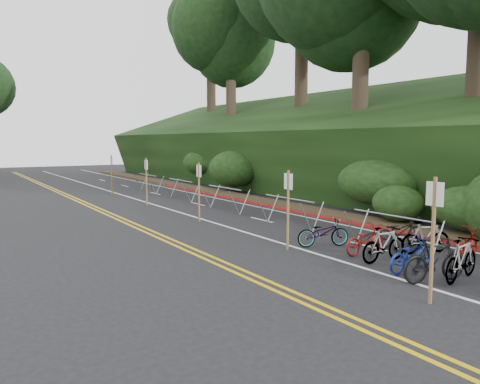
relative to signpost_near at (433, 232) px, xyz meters
The scene contains 10 objects.
ground 1.59m from the signpost_near, 102.44° to the left, with size 120.00×120.00×0.00m, color black.
road_markings 10.68m from the signpost_near, 87.12° to the left, with size 7.47×80.00×0.01m.
red_curb 13.74m from the signpost_near, 65.80° to the left, with size 0.25×28.00×0.10m, color maroon.
embankment 23.38m from the signpost_near, 56.59° to the left, with size 14.30×48.14×9.11m.
tree_cluster 26.91m from the signpost_near, 66.76° to the left, with size 33.59×54.99×20.43m.
bike_racks_rest 13.78m from the signpost_near, 77.84° to the left, with size 1.14×23.00×1.17m.
signpost_near is the anchor object (origin of this frame).
signposts_rest 14.47m from the signpost_near, 88.02° to the left, with size 0.08×18.40×2.50m.
bike_front 1.91m from the signpost_near, 32.33° to the left, with size 1.83×0.52×1.10m, color black.
bike_valet 3.32m from the signpost_near, 19.35° to the left, with size 3.49×9.54×1.06m.
Camera 1 is at (-8.36, -6.35, 3.40)m, focal length 35.00 mm.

